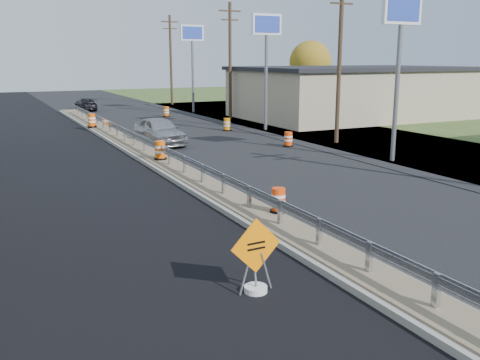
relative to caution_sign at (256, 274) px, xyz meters
name	(u,v)px	position (x,y,z in m)	size (l,w,h in m)	color
ground	(224,199)	(2.62, 7.43, -0.43)	(140.00, 140.00, 0.00)	black
milled_overlay	(58,162)	(-1.78, 17.43, -0.42)	(7.20, 120.00, 0.01)	black
median	(157,160)	(2.62, 15.43, -0.32)	(1.60, 55.00, 0.23)	gray
guardrail	(150,144)	(2.62, 16.43, 0.30)	(0.10, 46.15, 0.72)	silver
retail_building_near	(351,92)	(23.60, 27.43, 1.73)	(18.50, 12.50, 4.27)	tan
pylon_sign_south	(401,25)	(13.12, 10.43, 6.05)	(2.20, 0.30, 7.90)	slate
pylon_sign_mid	(266,35)	(13.12, 23.43, 6.05)	(2.20, 0.30, 7.90)	slate
pylon_sign_north	(192,41)	(13.12, 37.43, 6.05)	(2.20, 0.30, 7.90)	slate
utility_pole_smid	(340,59)	(14.12, 16.43, 4.51)	(1.90, 0.26, 9.40)	#473523
utility_pole_nmid	(230,58)	(14.12, 31.43, 4.51)	(1.90, 0.26, 9.40)	#473523
utility_pole_north	(171,58)	(14.12, 46.43, 4.51)	(1.90, 0.26, 9.40)	#473523
tree_far_yellow	(310,62)	(28.62, 41.43, 4.11)	(4.62, 4.62, 6.86)	#473523
caution_sign	(256,274)	(0.00, 0.00, 0.00)	(1.22, 0.51, 1.69)	white
barrel_median_near	(278,201)	(3.17, 4.49, 0.18)	(0.53, 0.53, 0.78)	black
barrel_median_mid	(160,151)	(2.61, 14.77, 0.23)	(0.61, 0.61, 0.89)	black
barrel_median_far	(92,121)	(2.07, 28.60, 0.25)	(0.64, 0.64, 0.94)	black
barrel_shoulder_near	(288,139)	(10.86, 16.59, -0.03)	(0.57, 0.57, 0.84)	black
barrel_shoulder_mid	(227,125)	(10.54, 24.29, -0.01)	(0.60, 0.60, 0.88)	black
barrel_shoulder_far	(166,112)	(9.62, 34.91, -0.01)	(0.59, 0.59, 0.87)	black
car_silver	(159,131)	(4.42, 20.53, 0.37)	(1.90, 4.71, 1.60)	#A5A5A9
car_dark_far	(86,104)	(4.43, 43.75, 0.18)	(1.71, 4.21, 1.22)	black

